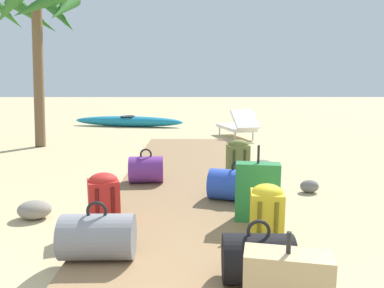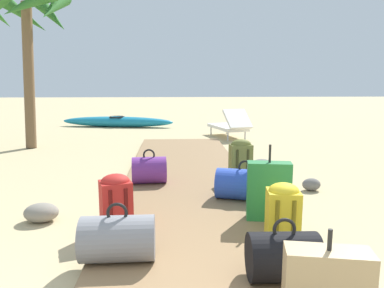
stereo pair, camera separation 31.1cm
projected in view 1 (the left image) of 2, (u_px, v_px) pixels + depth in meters
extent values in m
plane|color=tan|center=(185.00, 206.00, 4.37)|extent=(60.00, 60.00, 0.00)
cube|color=olive|center=(186.00, 185.00, 5.12)|extent=(1.78, 7.70, 0.08)
cube|color=red|center=(105.00, 202.00, 3.59)|extent=(0.35, 0.33, 0.44)
ellipsoid|color=red|center=(105.00, 180.00, 3.56)|extent=(0.33, 0.31, 0.14)
cylinder|color=#5B110F|center=(99.00, 207.00, 3.45)|extent=(0.05, 0.05, 0.35)
cylinder|color=#5B110F|center=(115.00, 205.00, 3.50)|extent=(0.05, 0.05, 0.35)
cube|color=olive|center=(239.00, 164.00, 5.07)|extent=(0.32, 0.22, 0.52)
ellipsoid|color=olive|center=(240.00, 145.00, 5.02)|extent=(0.30, 0.20, 0.15)
cylinder|color=#333516|center=(235.00, 165.00, 4.97)|extent=(0.04, 0.04, 0.42)
cylinder|color=#333516|center=(246.00, 165.00, 4.99)|extent=(0.04, 0.04, 0.42)
cylinder|color=slate|center=(99.00, 237.00, 2.89)|extent=(0.57, 0.37, 0.36)
torus|color=black|center=(98.00, 211.00, 2.86)|extent=(0.16, 0.03, 0.16)
cylinder|color=#2847B7|center=(239.00, 185.00, 4.30)|extent=(0.75, 0.54, 0.36)
torus|color=black|center=(240.00, 168.00, 4.27)|extent=(0.16, 0.07, 0.16)
cylinder|color=black|center=(259.00, 259.00, 2.54)|extent=(0.49, 0.36, 0.35)
torus|color=black|center=(260.00, 231.00, 2.51)|extent=(0.16, 0.03, 0.16)
cube|color=gold|center=(268.00, 218.00, 3.15)|extent=(0.30, 0.28, 0.46)
ellipsoid|color=gold|center=(269.00, 192.00, 3.12)|extent=(0.29, 0.26, 0.14)
cylinder|color=#6D5E11|center=(261.00, 223.00, 3.04)|extent=(0.04, 0.04, 0.36)
cylinder|color=#6D5E11|center=(278.00, 224.00, 3.03)|extent=(0.04, 0.04, 0.36)
cylinder|color=black|center=(290.00, 243.00, 1.83)|extent=(0.02, 0.02, 0.11)
cylinder|color=#6B2D84|center=(148.00, 169.00, 5.07)|extent=(0.49, 0.40, 0.36)
torus|color=black|center=(147.00, 154.00, 5.04)|extent=(0.17, 0.04, 0.16)
cube|color=#237538|center=(259.00, 192.00, 3.66)|extent=(0.45, 0.23, 0.59)
cylinder|color=black|center=(260.00, 154.00, 3.59)|extent=(0.02, 0.02, 0.18)
cylinder|color=brown|center=(40.00, 76.00, 8.24)|extent=(0.22, 0.53, 3.16)
cone|color=#2D6B28|center=(65.00, 9.00, 7.94)|extent=(0.49, 1.35, 0.93)
cone|color=#2D6B28|center=(62.00, 16.00, 8.49)|extent=(1.17, 1.04, 1.05)
cone|color=#2D6B28|center=(35.00, 15.00, 8.55)|extent=(1.23, 0.82, 0.99)
cone|color=#2D6B28|center=(3.00, 9.00, 8.13)|extent=(0.62, 1.62, 0.96)
cone|color=#2D6B28|center=(12.00, 6.00, 7.54)|extent=(1.16, 0.90, 0.90)
cone|color=#2D6B28|center=(40.00, 5.00, 7.54)|extent=(1.16, 0.89, 0.84)
cube|color=white|center=(237.00, 127.00, 9.67)|extent=(0.96, 1.51, 0.08)
cube|color=white|center=(247.00, 119.00, 9.05)|extent=(0.72, 0.67, 0.46)
cylinder|color=silver|center=(221.00, 131.00, 10.16)|extent=(0.04, 0.04, 0.22)
cylinder|color=silver|center=(237.00, 130.00, 10.29)|extent=(0.04, 0.04, 0.22)
cylinder|color=silver|center=(237.00, 137.00, 9.10)|extent=(0.04, 0.04, 0.22)
cylinder|color=silver|center=(255.00, 136.00, 9.22)|extent=(0.04, 0.04, 0.22)
ellipsoid|color=teal|center=(130.00, 121.00, 12.01)|extent=(3.70, 1.19, 0.33)
torus|color=black|center=(130.00, 117.00, 11.99)|extent=(0.57, 0.57, 0.05)
ellipsoid|color=slate|center=(265.00, 167.00, 5.91)|extent=(0.52, 0.51, 0.21)
ellipsoid|color=gray|center=(36.00, 209.00, 3.97)|extent=(0.36, 0.29, 0.20)
ellipsoid|color=slate|center=(311.00, 186.00, 4.89)|extent=(0.25, 0.19, 0.17)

